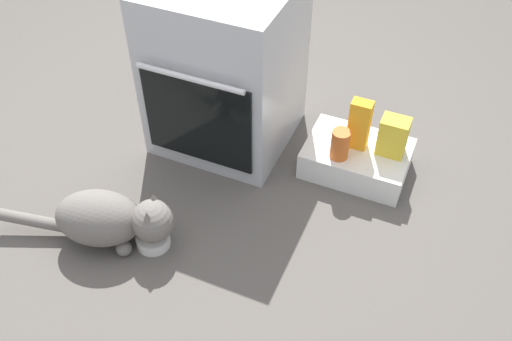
% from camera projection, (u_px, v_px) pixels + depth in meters
% --- Properties ---
extents(ground, '(8.00, 8.00, 0.00)m').
position_uv_depth(ground, '(204.00, 196.00, 2.52)').
color(ground, '#56514C').
extents(oven, '(0.59, 0.61, 0.79)m').
position_uv_depth(oven, '(225.00, 66.00, 2.54)').
color(oven, '#B7BABF').
rests_on(oven, ground).
extents(pantry_cabinet, '(0.46, 0.32, 0.14)m').
position_uv_depth(pantry_cabinet, '(356.00, 158.00, 2.59)').
color(pantry_cabinet, white).
rests_on(pantry_cabinet, ground).
extents(food_bowl, '(0.14, 0.14, 0.08)m').
position_uv_depth(food_bowl, '(153.00, 239.00, 2.31)').
color(food_bowl, white).
rests_on(food_bowl, ground).
extents(cat, '(0.73, 0.31, 0.25)m').
position_uv_depth(cat, '(109.00, 219.00, 2.26)').
color(cat, slate).
rests_on(cat, ground).
extents(snack_bag, '(0.12, 0.09, 0.18)m').
position_uv_depth(snack_bag, '(393.00, 136.00, 2.46)').
color(snack_bag, yellow).
rests_on(snack_bag, pantry_cabinet).
extents(sauce_jar, '(0.08, 0.08, 0.14)m').
position_uv_depth(sauce_jar, '(340.00, 144.00, 2.46)').
color(sauce_jar, '#D16023').
rests_on(sauce_jar, pantry_cabinet).
extents(juice_carton, '(0.09, 0.06, 0.24)m').
position_uv_depth(juice_carton, '(359.00, 124.00, 2.47)').
color(juice_carton, orange).
rests_on(juice_carton, pantry_cabinet).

